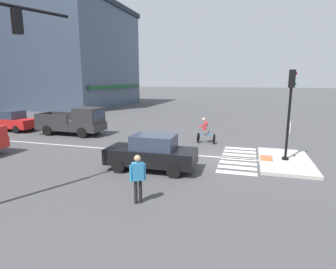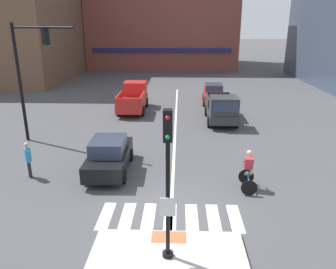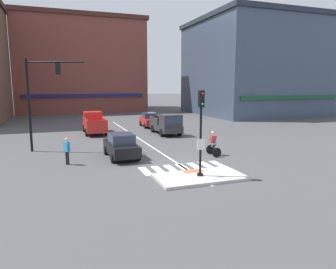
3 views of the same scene
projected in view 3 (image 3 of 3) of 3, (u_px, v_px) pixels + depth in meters
name	position (u px, v px, depth m)	size (l,w,h in m)	color
ground_plane	(181.00, 166.00, 18.57)	(300.00, 300.00, 0.00)	#474749
traffic_island	(200.00, 177.00, 16.14)	(4.62, 2.48, 0.15)	#B2AFA8
tactile_pad_front	(193.00, 171.00, 16.95)	(1.10, 0.60, 0.01)	#DB5B38
signal_pole	(201.00, 125.00, 15.70)	(0.44, 0.38, 4.40)	black
crosswalk_stripe_a	(145.00, 171.00, 17.48)	(0.44, 1.80, 0.01)	silver
crosswalk_stripe_b	(158.00, 170.00, 17.74)	(0.44, 1.80, 0.01)	silver
crosswalk_stripe_c	(171.00, 169.00, 17.99)	(0.44, 1.80, 0.01)	silver
crosswalk_stripe_d	(183.00, 168.00, 18.25)	(0.44, 1.80, 0.01)	silver
crosswalk_stripe_e	(195.00, 166.00, 18.51)	(0.44, 1.80, 0.01)	silver
crosswalk_stripe_f	(207.00, 165.00, 18.77)	(0.44, 1.80, 0.01)	silver
crosswalk_stripe_g	(218.00, 164.00, 19.03)	(0.44, 1.80, 0.01)	silver
lane_centre_line	(140.00, 139.00, 27.88)	(0.14, 28.00, 0.01)	silver
traffic_light_mast	(38.00, 92.00, 22.02)	(3.94, 1.72, 6.66)	black
building_corner_left	(252.00, 68.00, 51.69)	(18.66, 19.24, 15.42)	#3D4C60
building_far_block	(80.00, 66.00, 59.21)	(22.58, 17.92, 16.72)	brown
car_red_eastbound_distant	(150.00, 120.00, 36.07)	(2.00, 4.18, 1.64)	red
car_black_westbound_near	(121.00, 146.00, 20.65)	(1.92, 4.14, 1.64)	black
pickup_truck_red_westbound_distant	(94.00, 123.00, 31.37)	(2.08, 5.11, 2.08)	red
pickup_truck_charcoal_eastbound_far	(167.00, 125.00, 30.35)	(2.11, 5.12, 2.08)	#2D2D30
cyclist	(213.00, 143.00, 21.28)	(0.74, 1.13, 1.68)	black
pedestrian_at_curb_left	(67.00, 149.00, 18.76)	(0.39, 0.45, 1.67)	black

